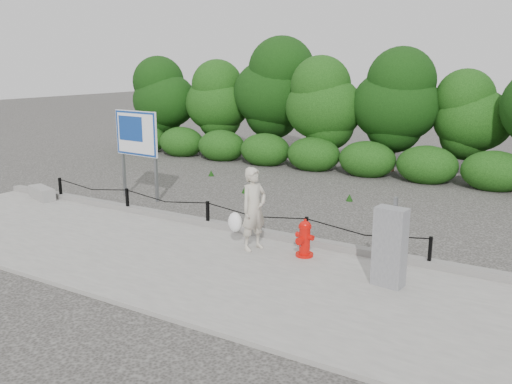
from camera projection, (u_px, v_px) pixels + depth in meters
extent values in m
plane|color=#2D2B28|center=(208.00, 230.00, 12.47)|extent=(90.00, 90.00, 0.00)
cube|color=gray|center=(149.00, 254.00, 10.80)|extent=(14.00, 4.00, 0.08)
cube|color=slate|center=(209.00, 223.00, 12.48)|extent=(14.00, 0.22, 0.14)
cube|color=black|center=(60.00, 188.00, 14.89)|extent=(0.06, 0.06, 0.60)
cube|color=black|center=(127.00, 200.00, 13.64)|extent=(0.06, 0.06, 0.60)
cube|color=black|center=(208.00, 214.00, 12.38)|extent=(0.06, 0.06, 0.60)
cube|color=black|center=(306.00, 231.00, 11.13)|extent=(0.06, 0.06, 0.60)
cube|color=black|center=(430.00, 252.00, 9.88)|extent=(0.06, 0.06, 0.60)
cylinder|color=black|center=(92.00, 186.00, 14.21)|extent=(2.50, 0.02, 0.02)
cylinder|color=black|center=(165.00, 198.00, 12.96)|extent=(2.50, 0.02, 0.02)
cylinder|color=black|center=(254.00, 212.00, 11.71)|extent=(2.50, 0.02, 0.02)
cylinder|color=black|center=(365.00, 230.00, 10.45)|extent=(2.50, 0.02, 0.02)
cylinder|color=black|center=(166.00, 128.00, 23.67)|extent=(0.18, 0.18, 1.96)
ellipsoid|color=#1B5112|center=(164.00, 96.00, 23.35)|extent=(2.91, 2.51, 3.14)
cylinder|color=black|center=(218.00, 131.00, 22.76)|extent=(0.18, 0.18, 1.89)
ellipsoid|color=#1B5112|center=(217.00, 99.00, 22.45)|extent=(2.80, 2.42, 3.03)
cylinder|color=black|center=(274.00, 129.00, 21.79)|extent=(0.18, 0.18, 2.32)
ellipsoid|color=#1B5112|center=(275.00, 88.00, 21.41)|extent=(3.43, 2.97, 3.71)
cylinder|color=black|center=(323.00, 140.00, 19.91)|extent=(0.18, 0.18, 1.95)
ellipsoid|color=#1B5112|center=(324.00, 103.00, 19.59)|extent=(2.89, 2.50, 3.13)
cylinder|color=black|center=(393.00, 142.00, 18.98)|extent=(0.18, 0.18, 2.09)
ellipsoid|color=#1B5112|center=(396.00, 100.00, 18.64)|extent=(3.09, 2.68, 3.34)
cylinder|color=black|center=(470.00, 151.00, 18.10)|extent=(0.18, 0.18, 1.74)
ellipsoid|color=#1B5112|center=(473.00, 115.00, 17.82)|extent=(2.57, 2.22, 2.78)
cylinder|color=red|center=(304.00, 255.00, 10.55)|extent=(0.40, 0.40, 0.06)
cylinder|color=red|center=(305.00, 240.00, 10.48)|extent=(0.24, 0.24, 0.52)
cylinder|color=red|center=(305.00, 227.00, 10.42)|extent=(0.29, 0.29, 0.05)
ellipsoid|color=red|center=(305.00, 225.00, 10.41)|extent=(0.25, 0.25, 0.17)
cylinder|color=red|center=(305.00, 221.00, 10.39)|extent=(0.07, 0.07, 0.05)
cylinder|color=red|center=(299.00, 235.00, 10.55)|extent=(0.11, 0.12, 0.11)
cylinder|color=red|center=(311.00, 238.00, 10.37)|extent=(0.11, 0.12, 0.11)
cylinder|color=red|center=(300.00, 241.00, 10.36)|extent=(0.16, 0.14, 0.15)
cylinder|color=slate|center=(300.00, 244.00, 10.40)|extent=(0.01, 0.05, 0.11)
imported|color=#BBB4A1|center=(254.00, 209.00, 10.76)|extent=(0.56, 0.70, 1.68)
ellipsoid|color=white|center=(235.00, 222.00, 10.88)|extent=(0.30, 0.23, 0.40)
cube|color=gray|center=(42.00, 193.00, 14.95)|extent=(1.08, 0.64, 0.33)
cube|color=gray|center=(390.00, 247.00, 9.02)|extent=(0.55, 0.36, 1.36)
cube|color=slate|center=(393.00, 240.00, 9.16)|extent=(0.06, 0.06, 1.50)
cube|color=slate|center=(123.00, 153.00, 15.43)|extent=(0.08, 0.08, 2.48)
cube|color=slate|center=(155.00, 158.00, 14.71)|extent=(0.08, 0.08, 2.48)
cube|color=white|center=(136.00, 133.00, 14.88)|extent=(1.55, 0.16, 1.24)
cube|color=navy|center=(136.00, 133.00, 14.86)|extent=(1.51, 0.11, 1.20)
cube|color=navy|center=(130.00, 129.00, 14.93)|extent=(0.93, 0.07, 0.68)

